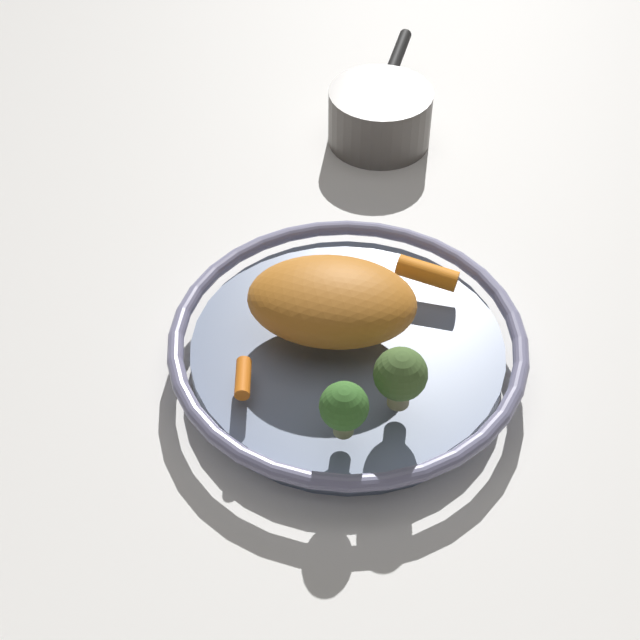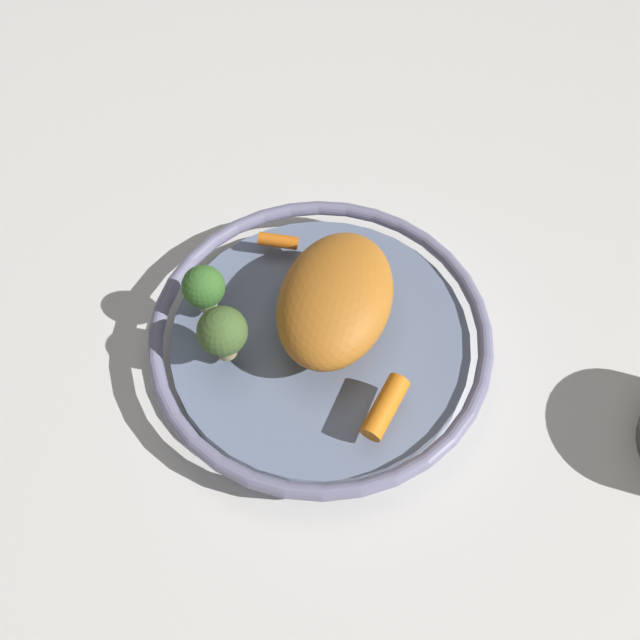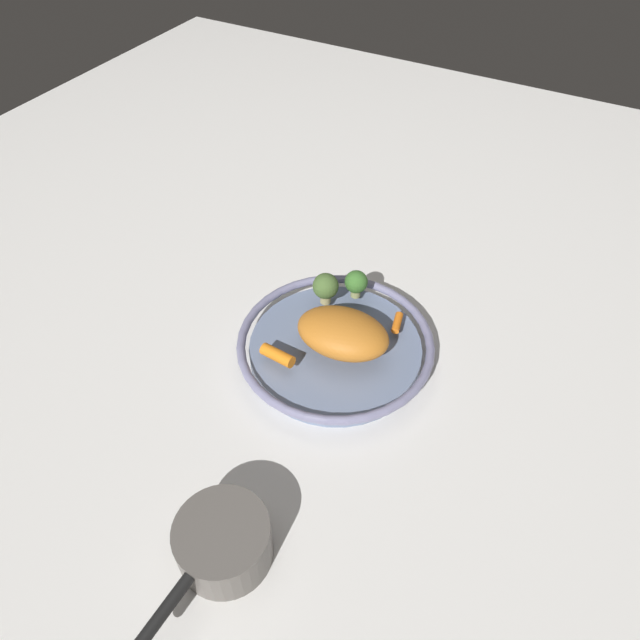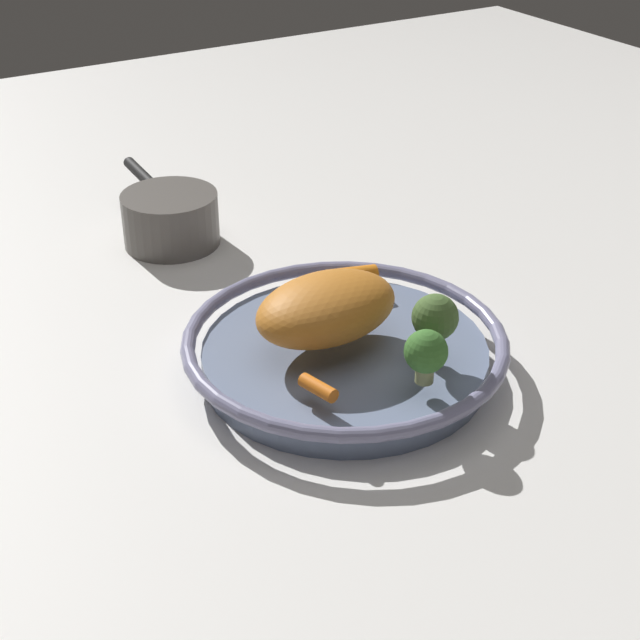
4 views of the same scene
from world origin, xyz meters
name	(u,v)px [view 4 (image 4 of 4)]	position (x,y,z in m)	size (l,w,h in m)	color
ground_plane	(344,371)	(0.00, 0.00, 0.00)	(2.55, 2.55, 0.00)	silver
serving_bowl	(345,351)	(0.00, 0.00, 0.02)	(0.34, 0.34, 0.05)	slate
roast_chicken_piece	(326,308)	(-0.01, -0.02, 0.08)	(0.16, 0.11, 0.06)	#C06F23
baby_carrot_near_rim	(351,276)	(-0.09, 0.06, 0.06)	(0.02, 0.02, 0.06)	orange
baby_carrot_left	(318,388)	(0.08, -0.08, 0.05)	(0.01, 0.01, 0.04)	orange
broccoli_floret_large	(435,319)	(0.07, 0.06, 0.08)	(0.05, 0.05, 0.06)	tan
broccoli_floret_mid	(426,353)	(0.11, 0.02, 0.08)	(0.04, 0.04, 0.06)	#9DA466
saucepan	(170,218)	(-0.39, -0.03, 0.04)	(0.23, 0.13, 0.07)	#56514C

